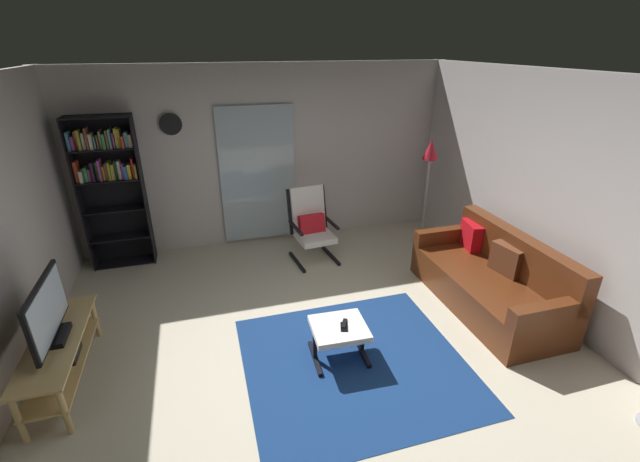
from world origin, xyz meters
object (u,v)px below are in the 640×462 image
Objects in this scene: tv_remote at (344,324)px; wall_clock at (171,124)px; tv_stand at (61,353)px; leather_sofa at (491,281)px; bookshelf_near_tv at (110,180)px; ottoman at (339,331)px; floor_lamp_by_shelf at (430,159)px; lounge_armchair at (311,223)px; cell_phone at (344,327)px; television at (48,314)px.

wall_clock is (-1.47, 2.87, 1.47)m from tv_remote.
tv_stand is 0.69× the size of leather_sofa.
bookshelf_near_tv is 3.64m from ottoman.
tv_stand is 4.91m from floor_lamp_by_shelf.
lounge_armchair reaches higher than ottoman.
ottoman is 3.06m from floor_lamp_by_shelf.
floor_lamp_by_shelf is at bearing 89.16° from leather_sofa.
cell_phone is at bearing -96.85° from lounge_armchair.
television reaches higher than tv_stand.
television is 2.55m from ottoman.
television reaches higher than tv_remote.
tv_remote is (0.05, 0.01, 0.07)m from ottoman.
floor_lamp_by_shelf is at bearing 76.18° from tv_remote.
floor_lamp_by_shelf is (1.98, 2.08, 0.96)m from cell_phone.
lounge_armchair is at bearing 134.53° from leather_sofa.
television is at bearing 171.24° from ottoman.
ottoman is at bearing -169.01° from leather_sofa.
leather_sofa is at bearing 0.06° from television.
ottoman is 0.09m from tv_remote.
bookshelf_near_tv is 1.98× the size of lounge_armchair.
leather_sofa is 2.44m from lounge_armchair.
leather_sofa reaches higher than ottoman.
ottoman is (-0.30, -2.12, -0.23)m from lounge_armchair.
wall_clock is (-1.41, 2.87, 1.55)m from ottoman.
bookshelf_near_tv reaches higher than lounge_armchair.
bookshelf_near_tv is (0.24, 2.32, 0.89)m from tv_stand.
tv_stand is at bearing 179.97° from leather_sofa.
wall_clock is at bearing 66.73° from television.
ottoman is at bearing -50.24° from bookshelf_near_tv.
bookshelf_near_tv is 1.26× the size of floor_lamp_by_shelf.
leather_sofa is at bearing -90.84° from floor_lamp_by_shelf.
television reaches higher than cell_phone.
tv_stand is at bearing 108.66° from television.
television reaches higher than leather_sofa.
tv_remote is (-0.24, -2.11, -0.16)m from lounge_armchair.
wall_clock is at bearing 116.20° from ottoman.
wall_clock is (-3.44, 0.83, 0.52)m from floor_lamp_by_shelf.
tv_stand is 2.49m from bookshelf_near_tv.
bookshelf_near_tv is 2.70m from lounge_armchair.
tv_stand reaches higher than tv_remote.
tv_stand is 2.52m from ottoman.
lounge_armchair is 7.10× the size of tv_remote.
lounge_armchair is at bearing 82.05° from ottoman.
floor_lamp_by_shelf is at bearing 63.77° from cell_phone.
bookshelf_near_tv is at bearing 129.76° from ottoman.
bookshelf_near_tv reaches higher than tv_stand.
leather_sofa is 1.98m from tv_remote.
television is (0.00, -0.01, 0.42)m from tv_stand.
tv_remote reaches higher than cell_phone.
floor_lamp_by_shelf is (4.51, 1.66, 0.59)m from television.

